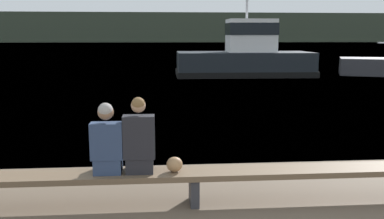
{
  "coord_description": "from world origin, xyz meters",
  "views": [
    {
      "loc": [
        -0.98,
        -2.24,
        2.36
      ],
      "look_at": [
        -0.25,
        6.48,
        0.83
      ],
      "focal_mm": 40.0,
      "sensor_mm": 36.0,
      "label": 1
    }
  ],
  "objects": [
    {
      "name": "water_surface",
      "position": [
        0.0,
        125.32,
        0.0
      ],
      "size": [
        240.0,
        240.0,
        0.0
      ],
      "primitive_type": "plane",
      "color": "#386084",
      "rests_on": "ground"
    },
    {
      "name": "tugboat_red",
      "position": [
        4.2,
        22.42,
        1.02
      ],
      "size": [
        7.92,
        3.53,
        5.5
      ],
      "rotation": [
        0.0,
        0.0,
        1.56
      ],
      "color": "black",
      "rests_on": "water_surface"
    },
    {
      "name": "far_shoreline",
      "position": [
        0.0,
        143.61,
        4.77
      ],
      "size": [
        600.0,
        12.0,
        9.54
      ],
      "primitive_type": "cube",
      "color": "#384233",
      "rests_on": "ground"
    },
    {
      "name": "shopping_bag",
      "position": [
        -0.74,
        3.47,
        0.58
      ],
      "size": [
        0.22,
        0.18,
        0.21
      ],
      "color": "#9E754C",
      "rests_on": "bench_main"
    },
    {
      "name": "person_left",
      "position": [
        -1.66,
        3.49,
        0.9
      ],
      "size": [
        0.43,
        0.4,
        0.99
      ],
      "color": "navy",
      "rests_on": "bench_main"
    },
    {
      "name": "bench_main",
      "position": [
        -0.47,
        3.48,
        0.4
      ],
      "size": [
        7.61,
        0.49,
        0.48
      ],
      "color": "brown",
      "rests_on": "ground"
    },
    {
      "name": "person_right",
      "position": [
        -1.23,
        3.49,
        0.92
      ],
      "size": [
        0.43,
        0.39,
        1.06
      ],
      "color": "black",
      "rests_on": "bench_main"
    }
  ]
}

